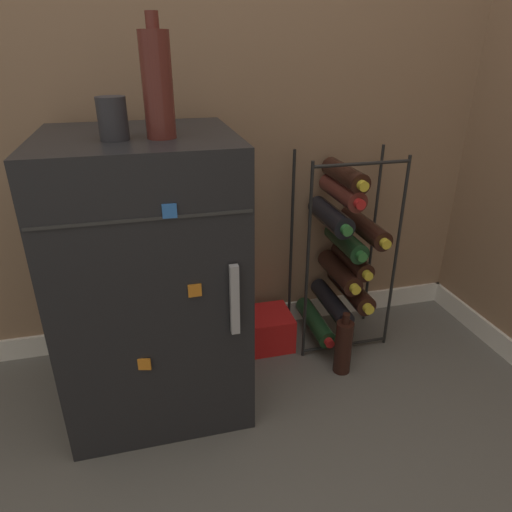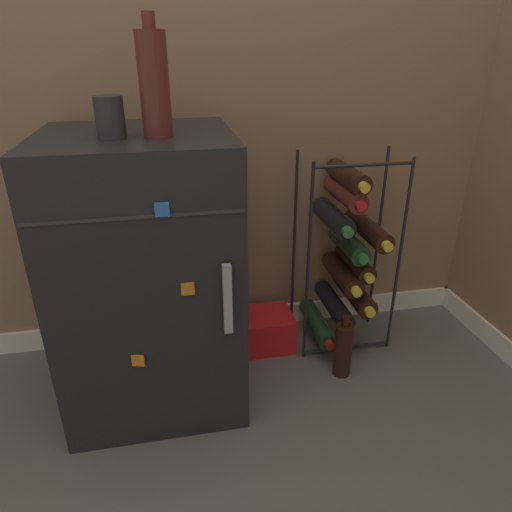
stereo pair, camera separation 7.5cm
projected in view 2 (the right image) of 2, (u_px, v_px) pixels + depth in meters
The scene contains 8 objects.
ground_plane at pixel (292, 405), 1.58m from camera, with size 14.00×14.00×0.00m, color #56544F.
wall_back at pixel (261, 10), 1.54m from camera, with size 6.80×0.07×2.50m.
mini_fridge at pixel (149, 275), 1.48m from camera, with size 0.56×0.56×0.91m.
wine_rack at pixel (345, 254), 1.77m from camera, with size 0.37×0.33×0.79m.
soda_box at pixel (264, 330), 1.87m from camera, with size 0.23×0.18×0.15m.
fridge_top_cup at pixel (110, 117), 1.19m from camera, with size 0.08×0.08×0.11m.
fridge_top_bottle at pixel (154, 84), 1.17m from camera, with size 0.08×0.08×0.30m.
loose_bottle_floor at pixel (343, 349), 1.68m from camera, with size 0.07×0.07×0.25m.
Camera 2 is at (-0.36, -1.16, 1.13)m, focal length 32.00 mm.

